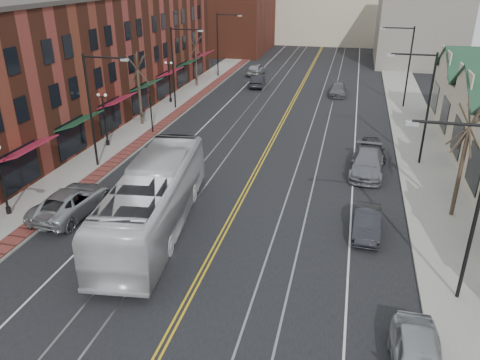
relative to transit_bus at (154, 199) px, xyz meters
The scene contains 29 objects.
ground 9.60m from the transit_bus, 66.33° to the right, with size 160.00×160.00×0.00m, color black.
sidewalk_left 14.14m from the transit_bus, 125.85° to the left, with size 4.00×120.00×0.15m, color gray.
sidewalk_right 19.53m from the transit_bus, 35.77° to the left, with size 4.00×120.00×0.15m, color gray.
building_left 24.13m from the transit_bus, 129.64° to the left, with size 10.00×50.00×11.00m, color maroon.
backdrop_left 62.79m from the transit_bus, 101.26° to the left, with size 14.00×18.00×14.00m, color maroon.
backdrop_mid 76.51m from the transit_bus, 87.16° to the left, with size 22.00×14.00×9.00m, color #C2B095.
backdrop_right 59.53m from the transit_bus, 71.57° to the left, with size 12.00×16.00×11.00m, color slate.
streetlight_l_1 10.82m from the transit_bus, 134.58° to the left, with size 3.33×0.25×8.00m.
streetlight_l_2 24.68m from the transit_bus, 107.26° to the left, with size 3.33×0.25×8.00m.
streetlight_l_3 40.16m from the transit_bus, 100.45° to the left, with size 3.33×0.25×8.00m.
streetlight_r_0 15.39m from the transit_bus, 10.06° to the right, with size 3.33×0.25×8.00m.
streetlight_r_1 20.22m from the transit_bus, 42.04° to the left, with size 3.33×0.25×8.00m.
streetlight_r_2 33.05m from the transit_bus, 63.21° to the left, with size 3.33×0.25×8.00m.
lamppost_l_1 9.04m from the transit_bus, behind, with size 0.84×0.28×4.27m.
lamppost_l_2 14.51m from the transit_bus, 128.41° to the left, with size 0.84×0.28×4.27m.
lamppost_l_3 26.93m from the transit_bus, 109.56° to the left, with size 0.84×0.28×4.27m.
tree_left_near 19.50m from the transit_bus, 116.65° to the left, with size 1.78×1.37×6.48m.
tree_left_far 34.52m from the transit_bus, 104.64° to the left, with size 1.66×1.28×6.02m.
tree_right_mid 17.25m from the transit_bus, 18.25° to the left, with size 1.90×1.46×6.93m.
manhole_far 7.63m from the transit_bus, behind, with size 0.60×0.60×0.02m, color #592D19.
traffic_signal 16.82m from the transit_bus, 113.92° to the left, with size 0.18×0.15×3.80m.
transit_bus is the anchor object (origin of this frame).
parked_suv 5.64m from the transit_bus, behind, with size 2.63×5.71×1.59m, color #999C9F.
parked_car_b 11.69m from the transit_bus, 11.06° to the left, with size 1.42×4.06×1.34m, color #222328.
parked_car_c 15.70m from the transit_bus, 43.04° to the left, with size 2.19×5.40×1.57m, color slate.
parked_car_d 18.49m from the transit_bus, 49.74° to the left, with size 1.61×4.01×1.37m, color black.
distant_car_left 35.11m from the transit_bus, 92.35° to the left, with size 1.56×4.48×1.48m, color black.
distant_car_right 34.25m from the transit_bus, 75.90° to the left, with size 1.82×4.48×1.30m, color #58585E.
distant_car_far 42.05m from the transit_bus, 94.14° to the left, with size 1.84×4.58×1.56m, color #999DA0.
Camera 1 is at (6.13, -12.37, 13.30)m, focal length 35.00 mm.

